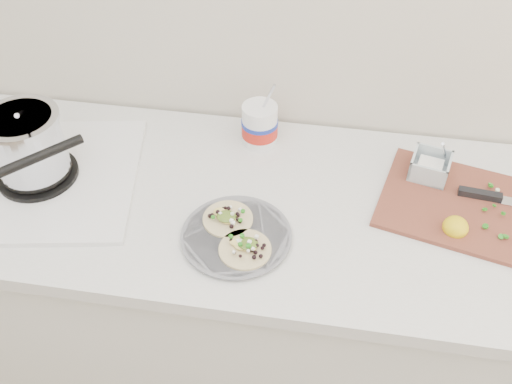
% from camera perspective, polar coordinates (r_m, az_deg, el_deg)
% --- Properties ---
extents(counter, '(2.44, 0.66, 0.90)m').
position_cam_1_polar(counter, '(1.77, 1.43, -10.92)').
color(counter, silver).
rests_on(counter, ground).
extents(stove, '(0.57, 0.54, 0.24)m').
position_cam_1_polar(stove, '(1.52, -21.48, 3.31)').
color(stove, silver).
rests_on(stove, counter).
extents(taco_plate, '(0.26, 0.26, 0.04)m').
position_cam_1_polar(taco_plate, '(1.32, -1.99, -4.18)').
color(taco_plate, slate).
rests_on(taco_plate, counter).
extents(tub, '(0.10, 0.10, 0.22)m').
position_cam_1_polar(tub, '(1.54, 0.46, 7.00)').
color(tub, white).
rests_on(tub, counter).
extents(cutboard, '(0.49, 0.39, 0.07)m').
position_cam_1_polar(cutboard, '(1.48, 20.71, -0.89)').
color(cutboard, brown).
rests_on(cutboard, counter).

